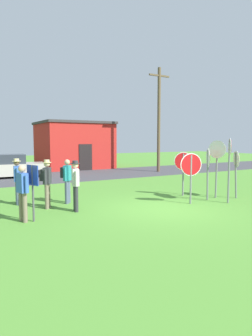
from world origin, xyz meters
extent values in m
plane|color=#518E33|center=(0.00, 0.00, 0.00)|extent=(80.00, 80.00, 0.00)
cube|color=#424247|center=(0.00, 11.12, 0.00)|extent=(60.00, 6.40, 0.01)
cube|color=#B2231E|center=(2.78, 16.68, 1.89)|extent=(5.68, 5.33, 3.78)
cube|color=#383333|center=(2.78, 16.68, 3.88)|extent=(5.88, 5.53, 0.20)
cube|color=black|center=(2.78, 14.00, 1.05)|extent=(1.10, 0.08, 2.10)
cylinder|color=brown|center=(7.27, 10.29, 3.92)|extent=(0.24, 0.24, 7.84)
cube|color=brown|center=(7.27, 10.29, 7.24)|extent=(1.80, 0.12, 0.12)
cube|color=#B7B2A3|center=(-3.17, 12.18, 0.53)|extent=(4.43, 2.13, 0.76)
cube|color=#2D333D|center=(-3.42, 12.20, 1.21)|extent=(2.35, 1.70, 0.60)
cylinder|color=black|center=(-1.77, 12.98, 0.32)|extent=(0.66, 0.27, 0.64)
cylinder|color=black|center=(-1.92, 11.18, 0.32)|extent=(0.66, 0.27, 0.64)
cylinder|color=slate|center=(2.53, 0.48, 1.01)|extent=(0.12, 0.12, 2.02)
cylinder|color=white|center=(2.53, 0.48, 1.71)|extent=(0.45, 0.63, 0.75)
cylinder|color=red|center=(2.54, 0.47, 1.71)|extent=(0.42, 0.58, 0.69)
cylinder|color=slate|center=(3.19, 0.62, 1.17)|extent=(0.17, 0.13, 2.35)
cylinder|color=white|center=(3.19, 0.62, 2.04)|extent=(0.37, 0.68, 0.74)
cylinder|color=red|center=(3.19, 0.62, 2.04)|extent=(0.34, 0.63, 0.68)
cylinder|color=slate|center=(2.25, 1.63, 0.92)|extent=(0.10, 0.10, 1.84)
cylinder|color=white|center=(2.25, 1.63, 1.51)|extent=(0.66, 0.45, 0.79)
cylinder|color=red|center=(2.24, 1.62, 1.51)|extent=(0.61, 0.42, 0.73)
cylinder|color=slate|center=(2.76, -0.40, 1.22)|extent=(0.10, 0.10, 2.44)
cylinder|color=white|center=(2.76, -0.40, 2.16)|extent=(0.46, 0.53, 0.69)
cylinder|color=red|center=(2.77, -0.40, 2.16)|extent=(0.43, 0.49, 0.64)
cylinder|color=slate|center=(3.79, 0.12, 0.96)|extent=(0.17, 0.14, 1.92)
cylinder|color=white|center=(3.79, 0.12, 1.64)|extent=(0.38, 0.61, 0.68)
cylinder|color=red|center=(3.80, 0.12, 1.64)|extent=(0.36, 0.57, 0.63)
cylinder|color=slate|center=(1.41, 0.23, 0.93)|extent=(0.09, 0.09, 1.86)
cylinder|color=white|center=(1.41, 0.23, 1.50)|extent=(0.83, 0.25, 0.86)
cylinder|color=red|center=(1.41, 0.22, 1.50)|extent=(0.77, 0.24, 0.79)
cylinder|color=#4C5670|center=(-2.54, 2.77, 0.44)|extent=(0.14, 0.14, 0.88)
cylinder|color=#4C5670|center=(-2.67, 2.60, 0.44)|extent=(0.14, 0.14, 0.88)
cube|color=teal|center=(-2.60, 2.68, 1.17)|extent=(0.39, 0.42, 0.58)
cylinder|color=teal|center=(-2.46, 2.87, 1.15)|extent=(0.09, 0.09, 0.52)
cylinder|color=teal|center=(-2.75, 2.49, 1.15)|extent=(0.09, 0.09, 0.52)
sphere|color=tan|center=(-2.60, 2.68, 1.58)|extent=(0.21, 0.21, 0.21)
cube|color=#232328|center=(-2.74, 2.79, 1.19)|extent=(0.27, 0.29, 0.40)
cylinder|color=#2D2D33|center=(-2.78, 1.38, 0.44)|extent=(0.14, 0.14, 0.88)
cylinder|color=#2D2D33|center=(-2.83, 1.17, 0.44)|extent=(0.14, 0.14, 0.88)
cube|color=beige|center=(-2.80, 1.28, 1.17)|extent=(0.30, 0.40, 0.58)
cylinder|color=beige|center=(-2.75, 1.51, 1.15)|extent=(0.09, 0.09, 0.52)
cylinder|color=beige|center=(-2.86, 1.04, 1.15)|extent=(0.09, 0.09, 0.52)
sphere|color=beige|center=(-2.80, 1.28, 1.58)|extent=(0.21, 0.21, 0.21)
cylinder|color=#333338|center=(-2.80, 1.28, 1.64)|extent=(0.32, 0.31, 0.02)
cylinder|color=#333338|center=(-2.80, 1.28, 1.69)|extent=(0.19, 0.19, 0.09)
cylinder|color=#7A6B56|center=(-3.46, 2.29, 0.44)|extent=(0.14, 0.14, 0.88)
cylinder|color=#7A6B56|center=(-3.57, 2.10, 0.44)|extent=(0.14, 0.14, 0.88)
cube|color=#333338|center=(-3.51, 2.19, 1.17)|extent=(0.37, 0.42, 0.58)
cylinder|color=#333338|center=(-3.39, 2.40, 1.15)|extent=(0.09, 0.09, 0.52)
cylinder|color=#333338|center=(-3.63, 1.99, 1.15)|extent=(0.09, 0.09, 0.52)
sphere|color=beige|center=(-3.51, 2.19, 1.58)|extent=(0.21, 0.21, 0.21)
cylinder|color=beige|center=(-3.51, 2.19, 1.64)|extent=(0.32, 0.32, 0.02)
cylinder|color=beige|center=(-3.51, 2.19, 1.69)|extent=(0.19, 0.19, 0.09)
cube|color=#232328|center=(-3.66, 2.28, 1.19)|extent=(0.25, 0.30, 0.40)
cylinder|color=#7A6B56|center=(-4.65, 0.93, 0.44)|extent=(0.14, 0.14, 0.88)
cylinder|color=#7A6B56|center=(-4.59, 0.71, 0.44)|extent=(0.14, 0.14, 0.88)
cube|color=#3860B7|center=(-4.62, 0.82, 1.17)|extent=(0.31, 0.41, 0.58)
cylinder|color=#3860B7|center=(-4.68, 1.05, 1.15)|extent=(0.09, 0.09, 0.52)
cylinder|color=#3860B7|center=(-4.55, 0.59, 1.15)|extent=(0.09, 0.09, 0.52)
sphere|color=tan|center=(-4.62, 0.82, 1.58)|extent=(0.21, 0.21, 0.21)
cylinder|color=#4C5670|center=(-4.31, 3.49, 0.44)|extent=(0.14, 0.14, 0.88)
cylinder|color=#4C5670|center=(-4.33, 3.27, 0.44)|extent=(0.14, 0.14, 0.88)
cube|color=#3860B7|center=(-4.32, 3.38, 1.17)|extent=(0.26, 0.38, 0.58)
cylinder|color=#3860B7|center=(-4.30, 3.62, 1.15)|extent=(0.09, 0.09, 0.52)
cylinder|color=#3860B7|center=(-4.35, 3.14, 1.15)|extent=(0.09, 0.09, 0.52)
sphere|color=brown|center=(-4.32, 3.38, 1.58)|extent=(0.21, 0.21, 0.21)
cylinder|color=beige|center=(-4.32, 3.38, 1.64)|extent=(0.31, 0.32, 0.02)
cylinder|color=beige|center=(-4.32, 3.38, 1.69)|extent=(0.19, 0.19, 0.09)
cylinder|color=#4C4C51|center=(-4.35, 0.70, 0.85)|extent=(0.06, 0.06, 1.69)
cube|color=#1E389E|center=(-4.35, 0.70, 1.39)|extent=(0.20, 0.58, 0.60)
camera|label=1|loc=(-6.31, -8.22, 2.43)|focal=31.80mm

